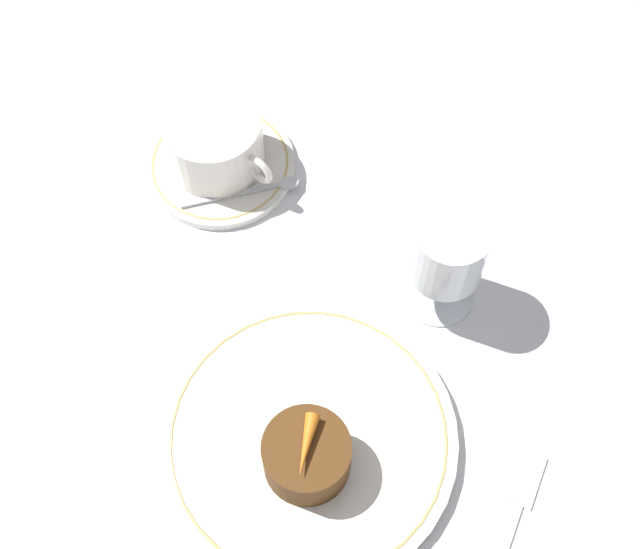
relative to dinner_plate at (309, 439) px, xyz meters
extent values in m
plane|color=white|center=(0.01, 0.02, -0.01)|extent=(3.00, 3.00, 0.00)
cylinder|color=white|center=(0.00, 0.00, 0.00)|extent=(0.26, 0.26, 0.01)
torus|color=tan|center=(0.00, 0.00, 0.00)|extent=(0.25, 0.25, 0.00)
cylinder|color=white|center=(-0.26, 0.18, 0.00)|extent=(0.16, 0.16, 0.01)
torus|color=tan|center=(-0.26, 0.18, 0.00)|extent=(0.14, 0.14, 0.00)
cylinder|color=white|center=(-0.26, 0.18, 0.03)|extent=(0.10, 0.10, 0.06)
cylinder|color=brown|center=(-0.26, 0.18, 0.04)|extent=(0.09, 0.09, 0.05)
torus|color=white|center=(-0.20, 0.18, 0.04)|extent=(0.04, 0.01, 0.04)
cube|color=silver|center=(-0.22, 0.15, 0.00)|extent=(0.07, 0.08, 0.00)
ellipsoid|color=silver|center=(-0.19, 0.20, 0.00)|extent=(0.03, 0.03, 0.00)
cylinder|color=silver|center=(0.01, 0.19, -0.01)|extent=(0.07, 0.07, 0.01)
cylinder|color=silver|center=(0.01, 0.19, 0.02)|extent=(0.01, 0.01, 0.05)
cylinder|color=silver|center=(0.01, 0.19, 0.08)|extent=(0.07, 0.07, 0.07)
cylinder|color=#470A14|center=(0.01, 0.19, 0.07)|extent=(0.06, 0.06, 0.04)
cube|color=silver|center=(0.17, 0.09, -0.01)|extent=(0.03, 0.05, 0.01)
cylinder|color=#563314|center=(0.02, -0.02, 0.03)|extent=(0.08, 0.08, 0.05)
cone|color=orange|center=(0.02, -0.02, 0.06)|extent=(0.03, 0.05, 0.01)
camera|label=1|loc=(0.16, -0.19, 0.76)|focal=50.00mm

